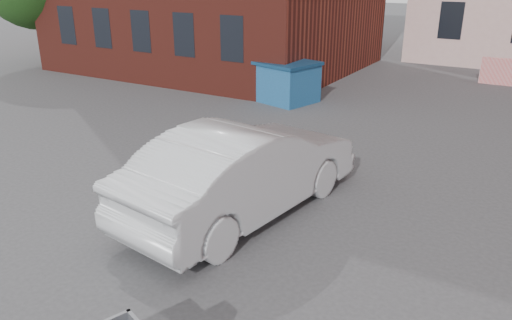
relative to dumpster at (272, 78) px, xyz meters
The scene contains 3 objects.
ground 9.60m from the dumpster, 65.97° to the right, with size 120.00×120.00×0.00m, color #38383A.
dumpster is the anchor object (origin of this frame).
silver_car 8.61m from the dumpster, 64.18° to the right, with size 1.76×5.03×1.66m, color silver.
Camera 1 is at (4.24, -5.95, 4.19)m, focal length 35.00 mm.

